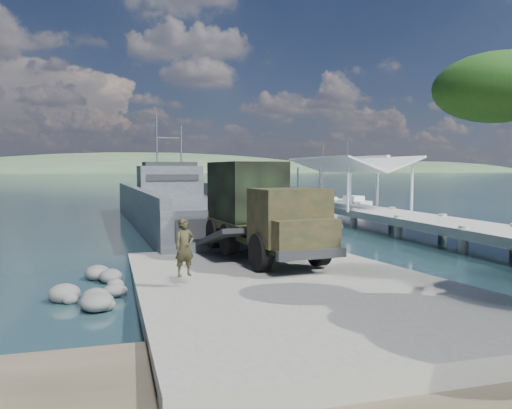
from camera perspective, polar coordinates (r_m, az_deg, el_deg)
name	(u,v)px	position (r m, az deg, el deg)	size (l,w,h in m)	color
ground	(274,285)	(18.60, 2.11, -9.18)	(1400.00, 1400.00, 0.00)	#19323D
boat_ramp	(283,284)	(17.62, 3.14, -9.10)	(10.00, 18.00, 0.50)	gray
shoreline_rocks	(98,293)	(18.21, -17.57, -9.66)	(3.20, 5.60, 0.90)	#61615E
distant_headlands	(163,173)	(579.89, -10.54, 3.60)	(1000.00, 240.00, 48.00)	#3A5736
pier	(356,202)	(40.60, 11.35, 0.24)	(6.40, 44.00, 6.10)	gray
landing_craft	(190,213)	(39.13, -7.52, -0.99)	(10.19, 34.57, 10.16)	#3E4449
military_truck	(259,209)	(21.72, 0.35, -0.49)	(3.66, 9.05, 4.09)	black
soldier	(185,260)	(15.96, -8.15, -6.25)	(0.67, 0.44, 1.83)	black
sailboat_near	(323,204)	(56.33, 7.69, 0.09)	(2.58, 5.95, 7.01)	white
sailboat_far	(348,203)	(56.99, 10.45, 0.13)	(3.37, 6.48, 7.58)	white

